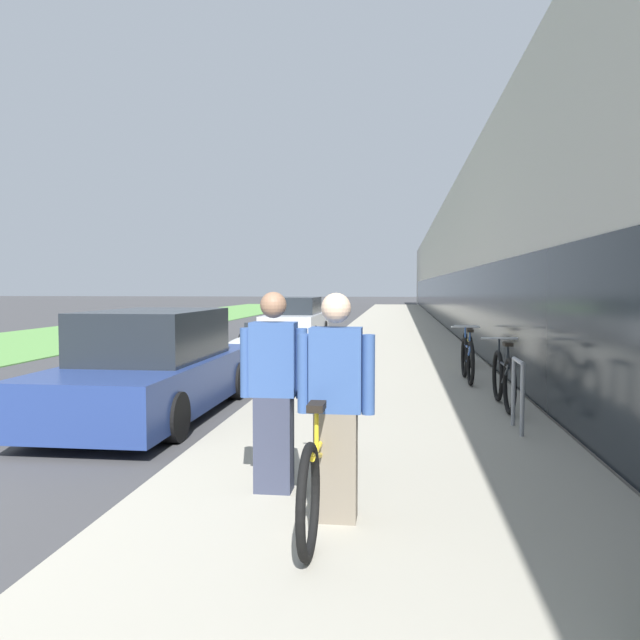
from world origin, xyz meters
TOP-DOWN VIEW (x-y plane):
  - sidewalk_slab at (5.23, 21.00)m, footprint 4.10×70.00m
  - storefront_facade at (12.31, 29.00)m, footprint 10.01×70.00m
  - lawn_strip at (-6.88, 25.00)m, footprint 6.58×70.00m
  - tandem_bicycle at (4.80, 1.30)m, footprint 0.52×2.83m
  - person_rider at (4.91, 0.93)m, footprint 0.56×0.22m
  - person_bystander at (4.34, 1.50)m, footprint 0.56×0.22m
  - bike_rack_hoop at (6.74, 3.97)m, footprint 0.05×0.60m
  - cruiser_bike_nearest at (6.81, 5.40)m, footprint 0.52×1.72m
  - cruiser_bike_middle at (6.58, 7.80)m, footprint 0.52×1.74m
  - cruiser_bike_farthest at (6.85, 10.23)m, footprint 0.52×1.69m
  - parked_sedan_curbside at (1.92, 4.95)m, footprint 1.84×4.77m
  - vintage_roadster_curbside at (2.07, 11.28)m, footprint 1.70×4.17m
  - parked_sedan_far at (1.91, 17.44)m, footprint 1.77×4.72m

SIDE VIEW (x-z plane):
  - lawn_strip at x=-6.88m, z-range 0.00..0.03m
  - sidewalk_slab at x=5.23m, z-range 0.00..0.15m
  - vintage_roadster_curbside at x=2.07m, z-range -0.07..0.87m
  - cruiser_bike_farthest at x=6.85m, z-range 0.09..0.92m
  - tandem_bicycle at x=4.80m, z-range 0.08..0.99m
  - cruiser_bike_nearest at x=6.81m, z-range 0.07..1.02m
  - cruiser_bike_middle at x=6.58m, z-range 0.07..1.03m
  - bike_rack_hoop at x=6.74m, z-range 0.24..1.08m
  - parked_sedan_curbside at x=1.92m, z-range -0.08..1.43m
  - parked_sedan_far at x=1.91m, z-range -0.06..1.42m
  - person_rider at x=4.91m, z-range 0.15..1.80m
  - person_bystander at x=4.34m, z-range 0.15..1.80m
  - storefront_facade at x=12.31m, z-range -0.01..5.59m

